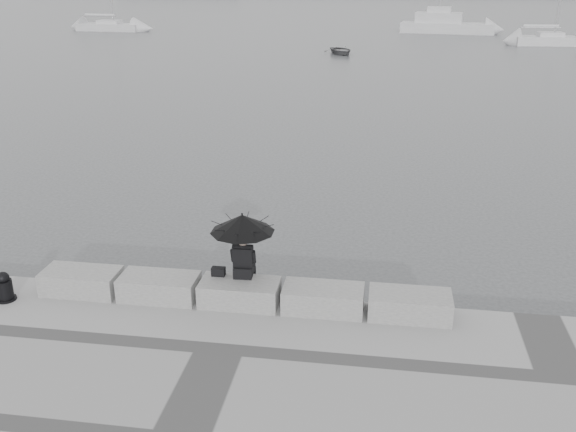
% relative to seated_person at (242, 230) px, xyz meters
% --- Properties ---
extents(ground, '(360.00, 360.00, 0.00)m').
position_rel_seated_person_xyz_m(ground, '(-0.03, 0.19, -2.03)').
color(ground, '#404244').
rests_on(ground, ground).
extents(stone_block_far_left, '(1.60, 0.80, 0.50)m').
position_rel_seated_person_xyz_m(stone_block_far_left, '(-3.43, -0.26, -1.28)').
color(stone_block_far_left, slate).
rests_on(stone_block_far_left, promenade).
extents(stone_block_left, '(1.60, 0.80, 0.50)m').
position_rel_seated_person_xyz_m(stone_block_left, '(-1.73, -0.26, -1.28)').
color(stone_block_left, slate).
rests_on(stone_block_left, promenade).
extents(stone_block_centre, '(1.60, 0.80, 0.50)m').
position_rel_seated_person_xyz_m(stone_block_centre, '(-0.03, -0.26, -1.28)').
color(stone_block_centre, slate).
rests_on(stone_block_centre, promenade).
extents(stone_block_right, '(1.60, 0.80, 0.50)m').
position_rel_seated_person_xyz_m(stone_block_right, '(1.67, -0.26, -1.28)').
color(stone_block_right, slate).
rests_on(stone_block_right, promenade).
extents(stone_block_far_right, '(1.60, 0.80, 0.50)m').
position_rel_seated_person_xyz_m(stone_block_far_right, '(3.37, -0.26, -1.28)').
color(stone_block_far_right, slate).
rests_on(stone_block_far_right, promenade).
extents(seated_person, '(1.31, 1.31, 1.39)m').
position_rel_seated_person_xyz_m(seated_person, '(0.00, 0.00, 0.00)').
color(seated_person, black).
rests_on(seated_person, stone_block_centre).
extents(bag, '(0.28, 0.16, 0.18)m').
position_rel_seated_person_xyz_m(bag, '(-0.52, -0.04, -0.94)').
color(bag, black).
rests_on(bag, stone_block_centre).
extents(mooring_bollard, '(0.41, 0.41, 0.64)m').
position_rel_seated_person_xyz_m(mooring_bollard, '(-4.83, -0.83, -1.26)').
color(mooring_bollard, black).
rests_on(mooring_bollard, promenade).
extents(sailboat_left, '(7.66, 3.05, 12.90)m').
position_rel_seated_person_xyz_m(sailboat_left, '(-29.12, 61.34, -1.50)').
color(sailboat_left, silver).
rests_on(sailboat_left, ground).
extents(sailboat_right, '(6.53, 2.77, 12.90)m').
position_rel_seated_person_xyz_m(sailboat_right, '(17.78, 53.76, -1.49)').
color(sailboat_right, silver).
rests_on(sailboat_right, ground).
extents(motor_cruiser, '(10.41, 4.24, 4.50)m').
position_rel_seated_person_xyz_m(motor_cruiser, '(9.16, 64.32, -1.14)').
color(motor_cruiser, silver).
rests_on(motor_cruiser, ground).
extents(dinghy, '(3.69, 2.75, 0.58)m').
position_rel_seated_person_xyz_m(dinghy, '(-1.21, 44.10, -1.74)').
color(dinghy, slate).
rests_on(dinghy, ground).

